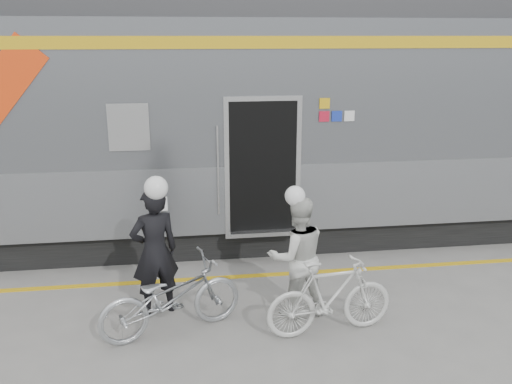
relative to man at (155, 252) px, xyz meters
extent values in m
plane|color=slate|center=(0.80, -1.23, -0.86)|extent=(90.00, 90.00, 0.00)
cube|color=black|center=(-0.56, 2.97, -0.61)|extent=(24.00, 2.70, 0.50)
cube|color=#9EA0A5|center=(-0.56, 2.97, 0.19)|extent=(24.00, 3.00, 1.10)
cube|color=slate|center=(-0.56, 2.97, 1.84)|extent=(24.00, 3.00, 2.20)
cube|color=#38383A|center=(-0.56, 2.97, 3.09)|extent=(24.00, 2.64, 0.30)
cube|color=gold|center=(-0.56, 1.46, 2.59)|extent=(24.00, 0.02, 0.18)
cube|color=black|center=(-0.36, 1.46, 1.39)|extent=(0.55, 0.02, 0.65)
cube|color=black|center=(1.64, 1.67, 0.69)|extent=(1.05, 0.45, 2.10)
cube|color=silver|center=(1.64, 1.46, 0.69)|extent=(1.20, 0.02, 2.25)
cylinder|color=silver|center=(0.94, 1.44, 0.69)|extent=(0.04, 0.04, 1.40)
cube|color=silver|center=(1.64, 1.42, -0.34)|extent=(1.05, 0.25, 0.06)
cube|color=gold|center=(2.59, 1.46, 1.69)|extent=(0.16, 0.01, 0.16)
cube|color=#B9152E|center=(2.59, 1.46, 1.49)|extent=(0.16, 0.01, 0.16)
cube|color=#1931A6|center=(2.79, 1.46, 1.49)|extent=(0.16, 0.01, 0.16)
cube|color=silver|center=(2.99, 1.46, 1.49)|extent=(0.16, 0.01, 0.16)
cube|color=silver|center=(0.04, 1.46, 0.19)|extent=(0.22, 0.01, 0.22)
cube|color=gold|center=(0.80, 0.92, -0.86)|extent=(24.00, 0.12, 0.01)
imported|color=black|center=(0.00, 0.00, 0.00)|extent=(0.73, 0.60, 1.72)
imported|color=#A6A9AE|center=(0.20, -0.55, -0.39)|extent=(1.91, 1.20, 0.95)
imported|color=beige|center=(1.82, -0.29, -0.06)|extent=(0.85, 0.70, 1.61)
imported|color=beige|center=(2.12, -0.84, -0.37)|extent=(1.66, 0.65, 0.97)
sphere|color=white|center=(0.00, 0.00, 1.01)|extent=(0.30, 0.30, 0.30)
sphere|color=white|center=(1.82, -0.29, 0.87)|extent=(0.26, 0.26, 0.26)
camera|label=1|loc=(0.39, -6.62, 2.68)|focal=38.00mm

